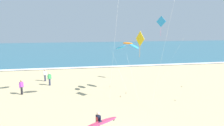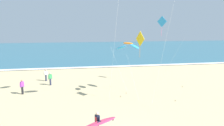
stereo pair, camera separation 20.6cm
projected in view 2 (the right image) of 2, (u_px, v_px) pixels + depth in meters
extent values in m
cube|color=#2D6075|center=(85.00, 49.00, 65.34)|extent=(160.00, 60.00, 0.08)
cube|color=white|center=(93.00, 67.00, 36.52)|extent=(160.00, 1.22, 0.01)
cube|color=black|center=(97.00, 119.00, 13.43)|extent=(0.33, 0.39, 0.60)
cube|color=red|center=(96.00, 119.00, 13.36)|extent=(0.10, 0.19, 0.32)
sphere|color=beige|center=(97.00, 113.00, 13.35)|extent=(0.21, 0.21, 0.21)
cylinder|color=black|center=(99.00, 119.00, 13.22)|extent=(0.09, 0.09, 0.26)
cylinder|color=black|center=(99.00, 122.00, 13.14)|extent=(0.26, 0.18, 0.14)
cylinder|color=black|center=(96.00, 119.00, 13.62)|extent=(0.09, 0.09, 0.56)
ellipsoid|color=#D83359|center=(100.00, 122.00, 13.15)|extent=(2.38, 1.50, 0.19)
cube|color=#333333|center=(100.00, 122.00, 13.14)|extent=(1.89, 0.90, 0.12)
cube|color=#262628|center=(113.00, 119.00, 13.72)|extent=(0.11, 0.06, 0.14)
cube|color=yellow|center=(140.00, 39.00, 19.03)|extent=(0.39, 1.36, 1.40)
cylinder|color=orange|center=(140.00, 52.00, 19.24)|extent=(0.02, 0.02, 1.02)
cylinder|color=silver|center=(132.00, 76.00, 20.81)|extent=(0.67, 2.43, 4.20)
cylinder|color=brown|center=(126.00, 93.00, 22.30)|extent=(0.06, 0.06, 0.10)
ellipsoid|color=#2D99DB|center=(121.00, 48.00, 21.27)|extent=(1.22, 1.42, 0.60)
ellipsoid|color=orange|center=(128.00, 43.00, 21.92)|extent=(1.22, 1.43, 0.20)
ellipsoid|color=#2D99DB|center=(134.00, 46.00, 22.70)|extent=(1.22, 1.42, 0.60)
cylinder|color=silver|center=(119.00, 68.00, 23.38)|extent=(1.52, 2.26, 4.80)
cylinder|color=brown|center=(110.00, 86.00, 24.77)|extent=(0.06, 0.06, 0.10)
cube|color=#2D99DB|center=(162.00, 21.00, 25.62)|extent=(0.79, 1.15, 1.37)
cylinder|color=pink|center=(162.00, 32.00, 25.83)|extent=(0.02, 0.02, 1.11)
cylinder|color=silver|center=(172.00, 61.00, 25.31)|extent=(1.81, 2.66, 5.86)
cylinder|color=brown|center=(182.00, 87.00, 24.70)|extent=(0.06, 0.06, 0.10)
cylinder|color=silver|center=(167.00, 35.00, 18.12)|extent=(2.92, 1.22, 12.53)
cylinder|color=brown|center=(175.00, 101.00, 20.05)|extent=(0.06, 0.06, 0.10)
cylinder|color=silver|center=(115.00, 35.00, 19.55)|extent=(1.38, 1.07, 12.49)
cylinder|color=brown|center=(121.00, 96.00, 21.27)|extent=(0.06, 0.06, 0.10)
cylinder|color=#2D334C|center=(50.00, 82.00, 25.47)|extent=(0.22, 0.22, 0.84)
cube|color=#339351|center=(50.00, 76.00, 25.35)|extent=(0.37, 0.33, 0.54)
sphere|color=beige|center=(50.00, 73.00, 25.29)|extent=(0.20, 0.20, 0.20)
cylinder|color=#339351|center=(52.00, 77.00, 25.51)|extent=(0.08, 0.08, 0.50)
cylinder|color=#339351|center=(49.00, 77.00, 25.23)|extent=(0.08, 0.08, 0.50)
cylinder|color=#2D334C|center=(46.00, 78.00, 27.45)|extent=(0.22, 0.22, 0.84)
cube|color=white|center=(46.00, 73.00, 27.33)|extent=(0.33, 0.20, 0.54)
sphere|color=#A87A59|center=(46.00, 70.00, 27.26)|extent=(0.20, 0.20, 0.20)
cylinder|color=white|center=(47.00, 73.00, 27.39)|extent=(0.08, 0.08, 0.50)
cylinder|color=white|center=(44.00, 74.00, 27.30)|extent=(0.08, 0.08, 0.50)
cylinder|color=black|center=(22.00, 90.00, 22.06)|extent=(0.22, 0.22, 0.84)
cube|color=purple|center=(22.00, 84.00, 21.94)|extent=(0.35, 0.36, 0.54)
sphere|color=#A87A59|center=(22.00, 81.00, 21.87)|extent=(0.20, 0.20, 0.20)
cylinder|color=purple|center=(24.00, 85.00, 22.13)|extent=(0.08, 0.08, 0.50)
cylinder|color=purple|center=(20.00, 85.00, 21.78)|extent=(0.08, 0.08, 0.50)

